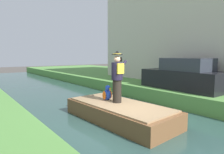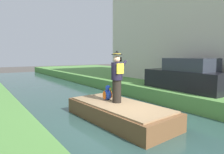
{
  "view_description": "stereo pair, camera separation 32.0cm",
  "coord_description": "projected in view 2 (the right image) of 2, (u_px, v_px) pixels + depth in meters",
  "views": [
    {
      "loc": [
        -4.34,
        -4.57,
        2.4
      ],
      "look_at": [
        0.02,
        1.05,
        1.61
      ],
      "focal_mm": 31.43,
      "sensor_mm": 36.0,
      "label": 1
    },
    {
      "loc": [
        -4.08,
        -4.76,
        2.4
      ],
      "look_at": [
        0.02,
        1.05,
        1.61
      ],
      "focal_mm": 31.43,
      "sensor_mm": 36.0,
      "label": 2
    }
  ],
  "objects": [
    {
      "name": "parrot_plush",
      "position": [
        108.0,
        94.0,
        7.42
      ],
      "size": [
        0.36,
        0.34,
        0.57
      ],
      "color": "blue",
      "rests_on": "boat"
    },
    {
      "name": "parked_car_dark",
      "position": [
        187.0,
        76.0,
        9.39
      ],
      "size": [
        1.86,
        4.07,
        1.5
      ],
      "color": "black",
      "rests_on": "grass_bank_far"
    },
    {
      "name": "canal_water",
      "position": [
        130.0,
        127.0,
        6.47
      ],
      "size": [
        5.72,
        48.0,
        0.1
      ],
      "primitive_type": "cube",
      "color": "#2D4C47",
      "rests_on": "ground"
    },
    {
      "name": "boat",
      "position": [
        119.0,
        112.0,
        6.93
      ],
      "size": [
        2.03,
        4.29,
        0.61
      ],
      "color": "brown",
      "rests_on": "canal_water"
    },
    {
      "name": "building_row",
      "position": [
        220.0,
        11.0,
        12.37
      ],
      "size": [
        7.13,
        13.45,
        8.8
      ],
      "primitive_type": "cube",
      "color": "beige",
      "rests_on": "grass_bank_far"
    },
    {
      "name": "ground_plane",
      "position": [
        130.0,
        128.0,
        6.47
      ],
      "size": [
        80.0,
        80.0,
        0.0
      ],
      "primitive_type": "plane",
      "color": "#4C4742"
    },
    {
      "name": "person_pirate",
      "position": [
        117.0,
        77.0,
        6.96
      ],
      "size": [
        0.61,
        0.42,
        1.85
      ],
      "rotation": [
        0.0,
        0.0,
        -0.05
      ],
      "color": "black",
      "rests_on": "boat"
    }
  ]
}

